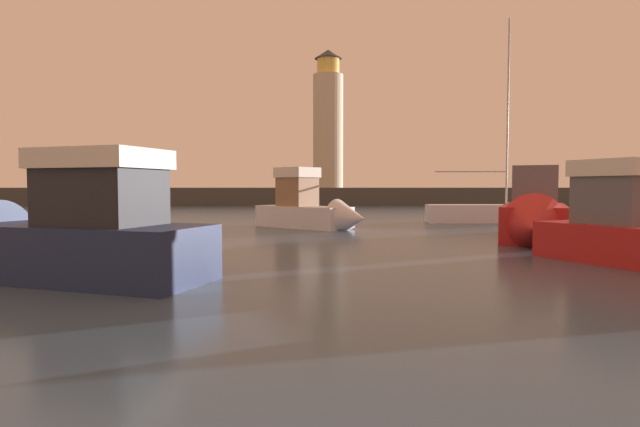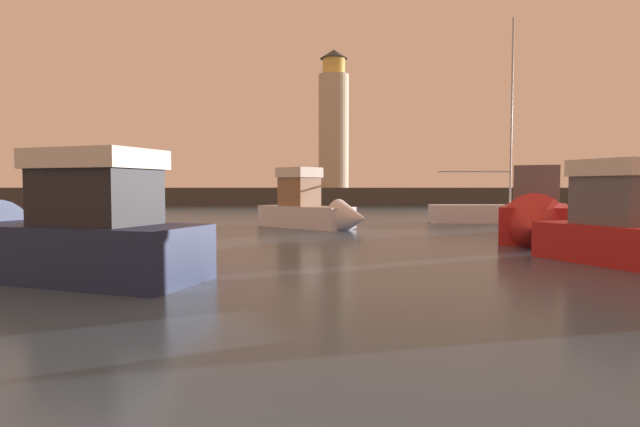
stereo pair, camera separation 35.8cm
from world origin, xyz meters
The scene contains 8 objects.
ground_plane centered at (0.00, 31.82, 0.00)m, with size 220.00×220.00×0.00m, color #384C60.
breakwater centered at (0.00, 63.64, 1.09)m, with size 86.20×5.40×2.17m, color #423F3D.
lighthouse centered at (4.48, 63.64, 10.32)m, with size 3.78×3.78×17.20m.
motorboat_0 centered at (1.56, 26.74, 1.05)m, with size 6.56×6.41×3.70m.
motorboat_1 centered at (-12.81, 27.29, 0.59)m, with size 2.53×5.98×2.05m.
motorboat_3 centered at (10.75, 19.74, 1.03)m, with size 5.94×8.90×3.64m.
motorboat_4 centered at (-5.50, 11.47, 1.05)m, with size 8.47×5.19×3.65m.
sailboat_moored centered at (13.26, 30.96, 0.64)m, with size 8.43×2.17×12.91m.
Camera 2 is at (1.13, -1.81, 2.30)m, focal length 29.11 mm.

